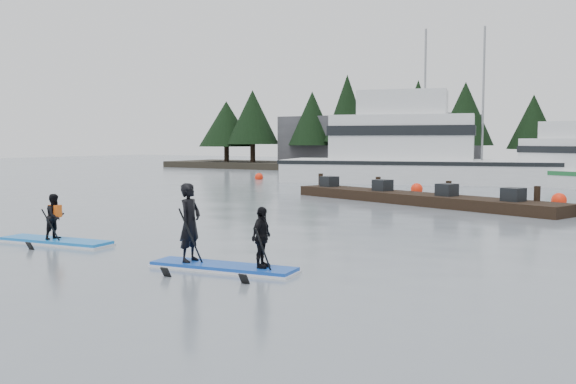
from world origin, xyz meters
The scene contains 11 objects.
ground centered at (0.00, 0.00, 0.00)m, with size 160.00×160.00×0.00m, color slate.
far_shore centered at (0.00, 42.00, 0.30)m, with size 70.00×8.00×0.60m, color #2D281E.
treeline centered at (0.00, 42.00, 0.00)m, with size 60.00×4.00×8.00m, color black, non-canonical shape.
waterfront_building centered at (-14.00, 44.00, 2.50)m, with size 18.00×6.00×5.00m, color #4C4C51.
fishing_boat_large centered at (-3.58, 29.04, 0.85)m, with size 20.69×10.57×10.99m.
floating_dock centered at (0.80, 15.20, 0.22)m, with size 13.29×1.77×0.44m, color black.
buoy_a centered at (-14.80, 25.92, 0.00)m, with size 0.58×0.58×0.58m, color #FF290C.
buoy_b centered at (-1.43, 21.04, 0.00)m, with size 0.62×0.62×0.62m, color #FF290C.
buoy_d centered at (5.98, 18.14, 0.00)m, with size 0.63×0.63×0.63m, color #FF290C.
paddleboard_solo centered at (-3.48, 0.04, 0.41)m, with size 3.29×1.21×1.79m.
paddleboard_duo centered at (2.28, -0.37, 0.64)m, with size 3.25×1.37×2.26m.
Camera 1 is at (10.52, -10.88, 2.69)m, focal length 40.00 mm.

